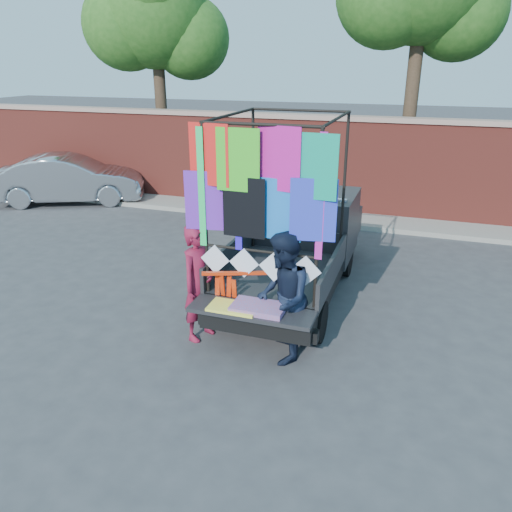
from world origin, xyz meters
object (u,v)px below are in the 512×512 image
(man, at_px, (283,298))
(woman, at_px, (199,283))
(pickup_truck, at_px, (302,241))
(sedan, at_px, (70,179))

(man, bearing_deg, woman, -115.50)
(pickup_truck, bearing_deg, woman, -110.88)
(pickup_truck, relative_size, man, 2.74)
(sedan, bearing_deg, woman, -155.17)
(pickup_truck, distance_m, woman, 2.63)
(sedan, xyz_separation_m, woman, (6.86, -5.84, 0.20))
(pickup_truck, height_order, sedan, pickup_truck)
(woman, height_order, man, man)
(sedan, height_order, man, man)
(pickup_truck, relative_size, sedan, 1.21)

